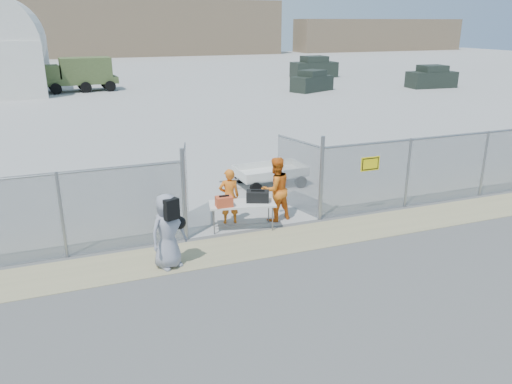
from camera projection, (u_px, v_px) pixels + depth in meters
name	position (u px, v px, depth m)	size (l,w,h in m)	color
ground	(285.00, 259.00, 12.25)	(160.00, 160.00, 0.00)	#555555
tarmac_inside	(113.00, 80.00, 49.40)	(160.00, 80.00, 0.01)	#A4A3A1
dirt_strip	(269.00, 243.00, 13.13)	(44.00, 1.60, 0.01)	tan
distant_hills	(120.00, 28.00, 81.47)	(140.00, 6.00, 9.00)	#7F684F
chain_link_fence	(256.00, 192.00, 13.66)	(40.00, 0.20, 2.20)	gray
folding_table	(242.00, 216.00, 13.93)	(1.81, 0.76, 0.77)	silver
orange_bag	(224.00, 202.00, 13.49)	(0.45, 0.30, 0.28)	#E5532B
black_duffel	(258.00, 196.00, 13.86)	(0.62, 0.36, 0.30)	black
security_worker_left	(229.00, 196.00, 14.18)	(0.59, 0.39, 1.63)	orange
security_worker_right	(276.00, 189.00, 14.37)	(0.92, 0.72, 1.89)	orange
visitor	(168.00, 231.00, 11.58)	(0.89, 0.58, 1.82)	#8D8F9F
utility_trailer	(270.00, 175.00, 17.62)	(3.15, 1.62, 0.76)	silver
military_truck	(81.00, 75.00, 41.19)	(5.74, 2.12, 2.74)	#4C5D2F
parked_vehicle_near	(312.00, 81.00, 41.44)	(3.73, 1.69, 1.69)	#232B24
parked_vehicle_mid	(314.00, 67.00, 51.86)	(4.64, 2.10, 2.10)	#232B24
parked_vehicle_far	(432.00, 77.00, 43.68)	(4.17, 1.88, 1.88)	#232B24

